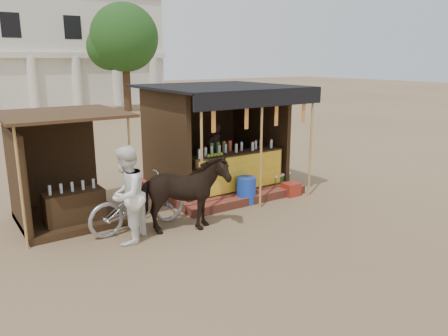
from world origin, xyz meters
TOP-DOWN VIEW (x-y plane):
  - ground at (0.00, 0.00)m, footprint 120.00×120.00m
  - main_stall at (1.00, 3.36)m, footprint 3.60×3.61m
  - secondary_stall at (-3.17, 3.24)m, footprint 2.40×2.40m
  - cow at (-1.27, 1.24)m, footprint 2.02×1.32m
  - motorbike at (-1.93, 1.90)m, footprint 2.20×0.90m
  - bystander at (-2.35, 1.41)m, footprint 1.15×1.15m
  - blue_barrel at (0.93, 2.00)m, footprint 0.62×0.62m
  - red_crate at (2.26, 1.85)m, footprint 0.41×0.38m
  - cooler at (2.35, 2.51)m, footprint 0.70×0.54m
  - tree at (5.81, 22.14)m, footprint 4.50×4.40m

SIDE VIEW (x-z plane):
  - ground at x=0.00m, z-range 0.00..0.00m
  - red_crate at x=2.26m, z-range 0.00..0.33m
  - cooler at x=2.35m, z-range 0.00..0.46m
  - blue_barrel at x=0.93m, z-range 0.00..0.65m
  - motorbike at x=-1.93m, z-range 0.00..1.13m
  - cow at x=-1.27m, z-range 0.00..1.57m
  - secondary_stall at x=-3.17m, z-range -0.34..2.04m
  - bystander at x=-2.35m, z-range 0.00..1.88m
  - main_stall at x=1.00m, z-range -0.37..2.41m
  - tree at x=5.81m, z-range 1.13..8.13m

